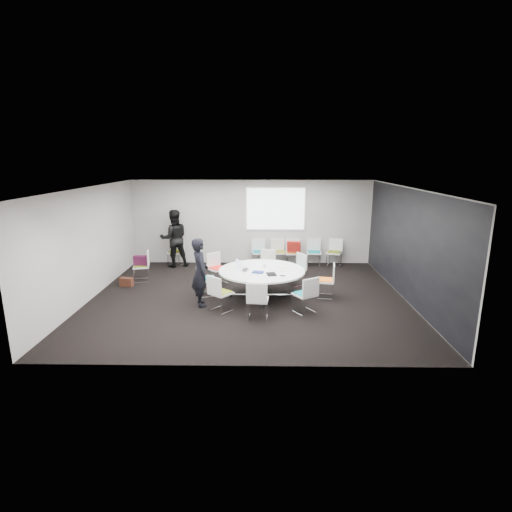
{
  "coord_description": "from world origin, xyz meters",
  "views": [
    {
      "loc": [
        0.37,
        -9.75,
        3.51
      ],
      "look_at": [
        0.2,
        0.4,
        1.0
      ],
      "focal_mm": 28.0,
      "sensor_mm": 36.0,
      "label": 1
    }
  ],
  "objects_px": {
    "maroon_bag": "(141,260)",
    "conference_table": "(262,277)",
    "laptop": "(247,270)",
    "chair_ring_e": "(206,285)",
    "chair_back_e": "(334,257)",
    "person_main": "(200,272)",
    "chair_back_c": "(293,258)",
    "chair_spare_left": "(142,272)",
    "brown_bag": "(126,282)",
    "chair_person_back": "(176,257)",
    "cup": "(264,265)",
    "person_back": "(174,238)",
    "chair_ring_a": "(325,287)",
    "chair_back_d": "(314,257)",
    "chair_back_b": "(279,257)",
    "chair_ring_g": "(258,307)",
    "chair_ring_f": "(221,300)",
    "chair_ring_d": "(218,274)",
    "chair_ring_h": "(305,301)",
    "chair_ring_c": "(266,271)",
    "chair_ring_b": "(296,275)",
    "chair_back_a": "(259,257)"
  },
  "relations": [
    {
      "from": "chair_ring_f",
      "to": "chair_back_d",
      "type": "relative_size",
      "value": 1.0
    },
    {
      "from": "chair_back_a",
      "to": "brown_bag",
      "type": "relative_size",
      "value": 2.44
    },
    {
      "from": "chair_ring_d",
      "to": "chair_person_back",
      "type": "relative_size",
      "value": 1.0
    },
    {
      "from": "chair_back_d",
      "to": "maroon_bag",
      "type": "relative_size",
      "value": 2.2
    },
    {
      "from": "chair_ring_g",
      "to": "chair_back_c",
      "type": "distance_m",
      "value": 4.66
    },
    {
      "from": "chair_back_e",
      "to": "cup",
      "type": "relative_size",
      "value": 9.78
    },
    {
      "from": "chair_back_b",
      "to": "conference_table",
      "type": "bearing_deg",
      "value": 66.75
    },
    {
      "from": "chair_back_a",
      "to": "chair_back_c",
      "type": "xyz_separation_m",
      "value": [
        1.13,
        -0.05,
        0.0
      ]
    },
    {
      "from": "maroon_bag",
      "to": "conference_table",
      "type": "bearing_deg",
      "value": -20.76
    },
    {
      "from": "person_back",
      "to": "chair_ring_f",
      "type": "bearing_deg",
      "value": 96.83
    },
    {
      "from": "chair_ring_e",
      "to": "chair_ring_g",
      "type": "relative_size",
      "value": 1.0
    },
    {
      "from": "laptop",
      "to": "cup",
      "type": "height_order",
      "value": "cup"
    },
    {
      "from": "chair_ring_c",
      "to": "chair_back_a",
      "type": "distance_m",
      "value": 1.66
    },
    {
      "from": "chair_ring_b",
      "to": "chair_back_c",
      "type": "relative_size",
      "value": 1.0
    },
    {
      "from": "conference_table",
      "to": "chair_ring_a",
      "type": "height_order",
      "value": "chair_ring_a"
    },
    {
      "from": "conference_table",
      "to": "chair_ring_f",
      "type": "relative_size",
      "value": 2.5
    },
    {
      "from": "chair_ring_c",
      "to": "chair_ring_g",
      "type": "distance_m",
      "value": 2.93
    },
    {
      "from": "chair_ring_e",
      "to": "maroon_bag",
      "type": "height_order",
      "value": "chair_ring_e"
    },
    {
      "from": "person_back",
      "to": "laptop",
      "type": "xyz_separation_m",
      "value": [
        2.5,
        -3.0,
        -0.2
      ]
    },
    {
      "from": "chair_ring_e",
      "to": "chair_back_b",
      "type": "xyz_separation_m",
      "value": [
        2.01,
        3.03,
        0.0
      ]
    },
    {
      "from": "chair_back_d",
      "to": "chair_spare_left",
      "type": "height_order",
      "value": "same"
    },
    {
      "from": "chair_ring_a",
      "to": "chair_back_d",
      "type": "relative_size",
      "value": 1.0
    },
    {
      "from": "chair_back_d",
      "to": "chair_ring_h",
      "type": "bearing_deg",
      "value": 83.92
    },
    {
      "from": "chair_ring_c",
      "to": "chair_back_c",
      "type": "bearing_deg",
      "value": -100.68
    },
    {
      "from": "chair_ring_b",
      "to": "chair_back_e",
      "type": "height_order",
      "value": "same"
    },
    {
      "from": "chair_person_back",
      "to": "cup",
      "type": "height_order",
      "value": "chair_person_back"
    },
    {
      "from": "chair_spare_left",
      "to": "brown_bag",
      "type": "xyz_separation_m",
      "value": [
        -0.31,
        -0.49,
        -0.16
      ]
    },
    {
      "from": "conference_table",
      "to": "chair_ring_e",
      "type": "relative_size",
      "value": 2.5
    },
    {
      "from": "chair_back_e",
      "to": "person_main",
      "type": "height_order",
      "value": "person_main"
    },
    {
      "from": "laptop",
      "to": "chair_back_c",
      "type": "bearing_deg",
      "value": -16.19
    },
    {
      "from": "chair_person_back",
      "to": "person_back",
      "type": "height_order",
      "value": "person_back"
    },
    {
      "from": "chair_back_e",
      "to": "chair_back_d",
      "type": "bearing_deg",
      "value": 21.86
    },
    {
      "from": "laptop",
      "to": "maroon_bag",
      "type": "height_order",
      "value": "maroon_bag"
    },
    {
      "from": "chair_ring_f",
      "to": "chair_back_b",
      "type": "relative_size",
      "value": 1.0
    },
    {
      "from": "chair_ring_b",
      "to": "chair_back_b",
      "type": "relative_size",
      "value": 1.0
    },
    {
      "from": "chair_spare_left",
      "to": "maroon_bag",
      "type": "distance_m",
      "value": 0.34
    },
    {
      "from": "chair_back_c",
      "to": "chair_back_e",
      "type": "distance_m",
      "value": 1.37
    },
    {
      "from": "chair_spare_left",
      "to": "brown_bag",
      "type": "distance_m",
      "value": 0.6
    },
    {
      "from": "chair_ring_e",
      "to": "chair_spare_left",
      "type": "relative_size",
      "value": 1.0
    },
    {
      "from": "chair_ring_e",
      "to": "chair_back_e",
      "type": "bearing_deg",
      "value": 109.17
    },
    {
      "from": "chair_back_b",
      "to": "chair_person_back",
      "type": "relative_size",
      "value": 1.0
    },
    {
      "from": "chair_back_d",
      "to": "person_back",
      "type": "distance_m",
      "value": 4.65
    },
    {
      "from": "chair_ring_d",
      "to": "chair_ring_h",
      "type": "bearing_deg",
      "value": 94.01
    },
    {
      "from": "chair_ring_c",
      "to": "cup",
      "type": "xyz_separation_m",
      "value": [
        -0.05,
        -1.24,
        0.5
      ]
    },
    {
      "from": "chair_ring_g",
      "to": "brown_bag",
      "type": "bearing_deg",
      "value": 153.75
    },
    {
      "from": "chair_ring_f",
      "to": "chair_ring_g",
      "type": "height_order",
      "value": "same"
    },
    {
      "from": "brown_bag",
      "to": "chair_back_d",
      "type": "bearing_deg",
      "value": 22.61
    },
    {
      "from": "conference_table",
      "to": "laptop",
      "type": "bearing_deg",
      "value": -176.26
    },
    {
      "from": "chair_back_a",
      "to": "person_main",
      "type": "height_order",
      "value": "person_main"
    },
    {
      "from": "chair_ring_e",
      "to": "maroon_bag",
      "type": "bearing_deg",
      "value": -139.71
    }
  ]
}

